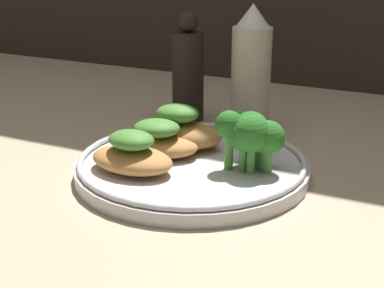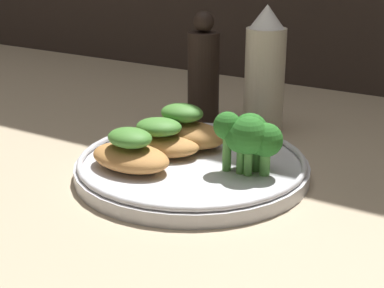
# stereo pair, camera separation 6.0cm
# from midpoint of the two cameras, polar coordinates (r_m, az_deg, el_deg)

# --- Properties ---
(ground_plane) EXTENTS (1.80, 1.80, 0.01)m
(ground_plane) POSITION_cam_midpoint_polar(r_m,az_deg,el_deg) (0.61, 2.80, -3.49)
(ground_plane) COLOR tan
(plate) EXTENTS (0.24, 0.24, 0.02)m
(plate) POSITION_cam_midpoint_polar(r_m,az_deg,el_deg) (0.61, 2.82, -2.19)
(plate) COLOR silver
(plate) RESTS_ON ground_plane
(grilled_meat_front) EXTENTS (0.09, 0.06, 0.04)m
(grilled_meat_front) POSITION_cam_midpoint_polar(r_m,az_deg,el_deg) (0.58, -3.09, -0.95)
(grilled_meat_front) COLOR #BC7F42
(grilled_meat_front) RESTS_ON plate
(grilled_meat_middle) EXTENTS (0.10, 0.07, 0.04)m
(grilled_meat_middle) POSITION_cam_midpoint_polar(r_m,az_deg,el_deg) (0.62, -0.25, 0.42)
(grilled_meat_middle) COLOR #BC7F42
(grilled_meat_middle) RESTS_ON plate
(grilled_meat_back) EXTENTS (0.11, 0.07, 0.05)m
(grilled_meat_back) POSITION_cam_midpoint_polar(r_m,az_deg,el_deg) (0.64, 1.70, 1.28)
(grilled_meat_back) COLOR #BC7F42
(grilled_meat_back) RESTS_ON plate
(broccoli_bunch) EXTENTS (0.07, 0.05, 0.06)m
(broccoli_bunch) POSITION_cam_midpoint_polar(r_m,az_deg,el_deg) (0.57, 8.59, 0.69)
(broccoli_bunch) COLOR #569942
(broccoli_bunch) RESTS_ON plate
(sauce_bottle) EXTENTS (0.05, 0.05, 0.16)m
(sauce_bottle) POSITION_cam_midpoint_polar(r_m,az_deg,el_deg) (0.74, 9.17, 6.91)
(sauce_bottle) COLOR beige
(sauce_bottle) RESTS_ON ground_plane
(pepper_grinder) EXTENTS (0.04, 0.04, 0.14)m
(pepper_grinder) POSITION_cam_midpoint_polar(r_m,az_deg,el_deg) (0.77, 3.35, 6.96)
(pepper_grinder) COLOR black
(pepper_grinder) RESTS_ON ground_plane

